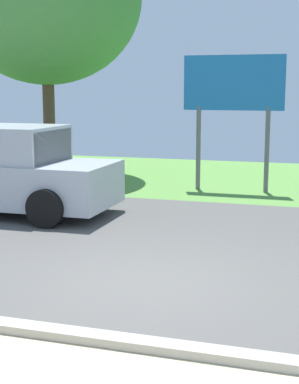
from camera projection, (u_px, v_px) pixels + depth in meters
name	position (u px, v px, depth m)	size (l,w,h in m)	color
ground_plane	(193.00, 236.00, 10.93)	(40.00, 22.00, 0.20)	#565451
roadside_billboard	(233.00, 93.00, 15.02)	(2.60, 0.12, 3.50)	slate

